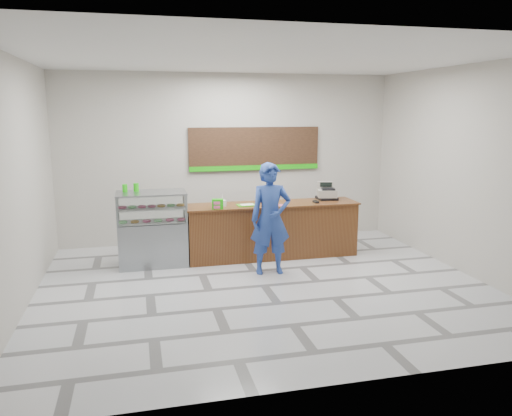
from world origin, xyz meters
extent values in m
plane|color=#BCBCC1|center=(0.00, 0.00, 0.00)|extent=(7.00, 7.00, 0.00)
plane|color=#B8B3A9|center=(0.00, 3.00, 1.75)|extent=(7.00, 0.00, 7.00)
plane|color=silver|center=(0.00, 0.00, 3.50)|extent=(7.00, 7.00, 0.00)
cube|color=brown|center=(0.55, 1.55, 0.50)|extent=(3.20, 0.70, 1.00)
cube|color=brown|center=(0.55, 1.55, 1.01)|extent=(3.26, 0.76, 0.03)
cube|color=gray|center=(-1.67, 1.55, 0.40)|extent=(1.20, 0.70, 0.80)
cube|color=white|center=(-1.67, 1.55, 1.05)|extent=(1.20, 0.70, 0.50)
cube|color=gray|center=(-1.67, 1.55, 1.31)|extent=(1.22, 0.72, 0.03)
cube|color=silver|center=(-1.67, 1.55, 0.82)|extent=(1.14, 0.64, 0.02)
cube|color=silver|center=(-1.67, 1.55, 1.06)|extent=(1.14, 0.64, 0.02)
torus|color=#7FE982|center=(-2.17, 1.45, 0.85)|extent=(0.15, 0.15, 0.05)
torus|color=#B97F2C|center=(-1.97, 1.45, 0.85)|extent=(0.15, 0.15, 0.05)
torus|color=#E9588B|center=(-1.77, 1.45, 0.85)|extent=(0.15, 0.15, 0.05)
torus|color=#7FE982|center=(-1.57, 1.45, 0.85)|extent=(0.15, 0.15, 0.05)
torus|color=#E9588B|center=(-1.37, 1.45, 0.85)|extent=(0.15, 0.15, 0.05)
torus|color=#E9588B|center=(-1.17, 1.45, 0.85)|extent=(0.15, 0.15, 0.05)
torus|color=#E9588B|center=(-2.17, 1.60, 1.09)|extent=(0.15, 0.15, 0.05)
torus|color=#7FE982|center=(-2.00, 1.60, 1.09)|extent=(0.15, 0.15, 0.05)
torus|color=#E9588B|center=(-1.84, 1.60, 1.09)|extent=(0.15, 0.15, 0.05)
torus|color=#E9588B|center=(-1.67, 1.60, 1.09)|extent=(0.15, 0.15, 0.05)
torus|color=#B97F2C|center=(-1.50, 1.60, 1.09)|extent=(0.15, 0.15, 0.05)
torus|color=#7FE982|center=(-1.34, 1.60, 1.09)|extent=(0.15, 0.15, 0.05)
torus|color=#B97F2C|center=(-1.17, 1.60, 1.09)|extent=(0.15, 0.15, 0.05)
cube|color=black|center=(0.55, 2.96, 1.95)|extent=(2.80, 0.05, 0.90)
cube|color=#19BF0C|center=(0.55, 2.93, 1.55)|extent=(2.80, 0.02, 0.10)
cube|color=black|center=(1.70, 1.71, 1.06)|extent=(0.36, 0.36, 0.05)
cube|color=gray|center=(1.70, 1.71, 1.16)|extent=(0.44, 0.45, 0.14)
cube|color=black|center=(1.70, 1.64, 1.24)|extent=(0.29, 0.23, 0.04)
cube|color=gray|center=(1.70, 1.82, 1.30)|extent=(0.32, 0.16, 0.14)
cube|color=black|center=(1.70, 1.77, 1.32)|extent=(0.23, 0.07, 0.09)
cube|color=black|center=(1.37, 1.41, 1.05)|extent=(0.08, 0.16, 0.04)
cube|color=#3DCC14|center=(0.03, 1.45, 1.04)|extent=(0.34, 0.25, 0.02)
cube|color=white|center=(0.04, 1.45, 1.05)|extent=(0.25, 0.18, 0.00)
cube|color=white|center=(-0.41, 1.51, 1.08)|extent=(0.15, 0.15, 0.11)
cylinder|color=silver|center=(-0.40, 1.52, 1.09)|extent=(0.08, 0.08, 0.11)
cube|color=#19BF0C|center=(-0.53, 1.28, 1.12)|extent=(0.21, 0.15, 0.17)
cylinder|color=#E9588B|center=(0.68, 1.33, 1.03)|extent=(0.15, 0.15, 0.00)
cylinder|color=#19BF0C|center=(-2.12, 1.69, 1.40)|extent=(0.09, 0.09, 0.14)
cylinder|color=#19BF0C|center=(-1.92, 1.70, 1.40)|extent=(0.09, 0.09, 0.15)
imported|color=#254193|center=(0.26, 0.62, 0.95)|extent=(0.72, 0.49, 1.90)
camera|label=1|loc=(-1.90, -7.32, 2.75)|focal=35.00mm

